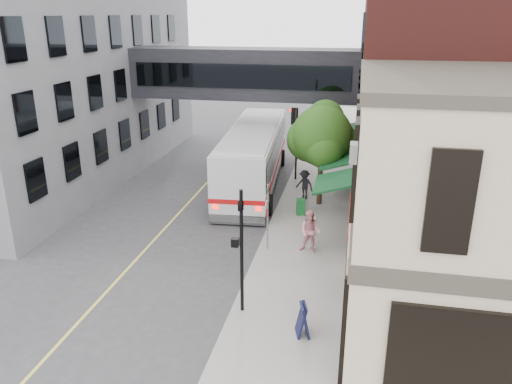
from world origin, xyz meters
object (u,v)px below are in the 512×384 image
at_px(pedestrian_b, 310,232).
at_px(pedestrian_a, 313,233).
at_px(sandwich_board, 303,320).
at_px(bus, 254,154).
at_px(pedestrian_c, 304,185).
at_px(newspaper_box, 301,207).

bearing_deg(pedestrian_b, pedestrian_a, 79.00).
relative_size(pedestrian_a, sandwich_board, 1.38).
relative_size(bus, pedestrian_a, 8.66).
height_order(bus, pedestrian_c, bus).
relative_size(bus, sandwich_board, 11.93).
bearing_deg(newspaper_box, pedestrian_a, -88.16).
distance_m(pedestrian_b, newspaper_box, 4.31).
xyz_separation_m(pedestrian_b, pedestrian_c, (-0.96, 6.57, -0.12)).
height_order(bus, newspaper_box, bus).
relative_size(bus, pedestrian_b, 6.90).
bearing_deg(bus, newspaper_box, -53.31).
height_order(pedestrian_a, pedestrian_b, pedestrian_b).
height_order(bus, pedestrian_a, bus).
relative_size(pedestrian_a, newspaper_box, 1.78).
bearing_deg(pedestrian_c, newspaper_box, -62.32).
bearing_deg(pedestrian_c, sandwich_board, -58.16).
distance_m(pedestrian_c, newspaper_box, 2.42).
height_order(pedestrian_c, sandwich_board, pedestrian_c).
xyz_separation_m(pedestrian_b, sandwich_board, (0.37, -6.04, -0.40)).
height_order(pedestrian_b, newspaper_box, pedestrian_b).
height_order(pedestrian_a, newspaper_box, pedestrian_a).
bearing_deg(pedestrian_a, pedestrian_c, 124.20).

